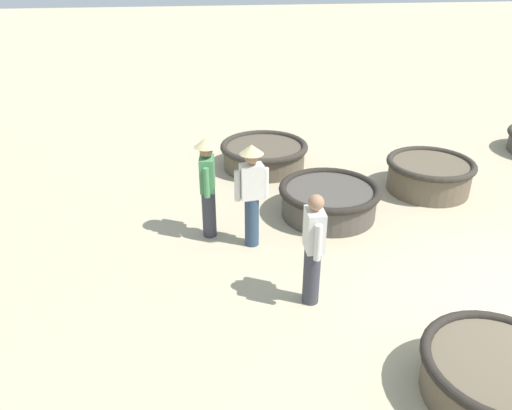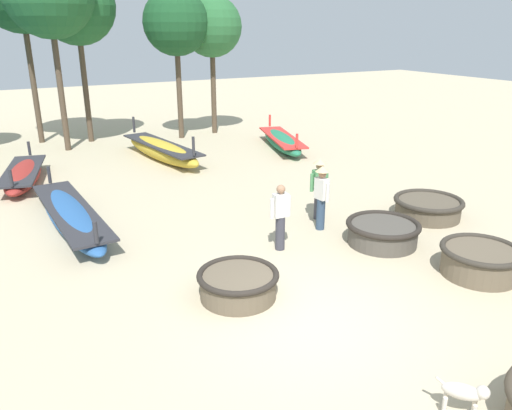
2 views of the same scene
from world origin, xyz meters
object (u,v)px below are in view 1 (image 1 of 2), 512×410
(fisherman_by_coracle, at_px, (208,182))
(coracle_beside_post, at_px, (329,199))
(coracle_upturned, at_px, (264,154))
(fisherman_hauling, at_px, (313,247))
(coracle_nearest, at_px, (429,174))
(coracle_far_left, at_px, (497,376))
(fisherman_standing_right, at_px, (252,189))

(fisherman_by_coracle, bearing_deg, coracle_beside_post, -79.19)
(coracle_upturned, bearing_deg, fisherman_by_coracle, 153.91)
(coracle_beside_post, distance_m, fisherman_hauling, 2.53)
(coracle_nearest, relative_size, coracle_far_left, 1.05)
(coracle_beside_post, bearing_deg, fisherman_hauling, 159.06)
(coracle_upturned, height_order, fisherman_by_coracle, fisherman_by_coracle)
(coracle_upturned, bearing_deg, fisherman_standing_right, 167.51)
(coracle_nearest, relative_size, fisherman_hauling, 1.05)
(coracle_far_left, bearing_deg, coracle_upturned, 12.20)
(coracle_far_left, distance_m, fisherman_standing_right, 4.00)
(fisherman_standing_right, bearing_deg, coracle_nearest, -67.89)
(coracle_nearest, xyz_separation_m, fisherman_hauling, (-3.01, 3.05, 0.50))
(coracle_upturned, distance_m, coracle_beside_post, 2.42)
(coracle_upturned, bearing_deg, coracle_far_left, -167.80)
(coracle_beside_post, bearing_deg, fisherman_by_coracle, 100.81)
(coracle_beside_post, distance_m, fisherman_standing_right, 1.77)
(coracle_upturned, bearing_deg, coracle_nearest, -118.41)
(coracle_nearest, distance_m, coracle_far_left, 5.08)
(coracle_nearest, distance_m, fisherman_hauling, 4.32)
(coracle_beside_post, height_order, fisherman_hauling, fisherman_hauling)
(coracle_upturned, height_order, fisherman_standing_right, fisherman_standing_right)
(coracle_upturned, height_order, coracle_nearest, coracle_nearest)
(coracle_upturned, height_order, coracle_far_left, coracle_upturned)
(coracle_far_left, xyz_separation_m, fisherman_by_coracle, (3.73, 2.71, 0.67))
(coracle_upturned, height_order, coracle_beside_post, coracle_beside_post)
(fisherman_hauling, bearing_deg, coracle_nearest, -45.41)
(coracle_nearest, xyz_separation_m, coracle_beside_post, (-0.70, 2.17, -0.04))
(fisherman_standing_right, bearing_deg, coracle_upturned, -12.49)
(fisherman_standing_right, xyz_separation_m, fisherman_hauling, (-1.54, -0.57, -0.12))
(fisherman_by_coracle, xyz_separation_m, fisherman_standing_right, (-0.37, -0.64, 0.00))
(coracle_upturned, xyz_separation_m, fisherman_by_coracle, (-2.69, 1.32, 0.66))
(fisherman_hauling, bearing_deg, coracle_upturned, -1.34)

